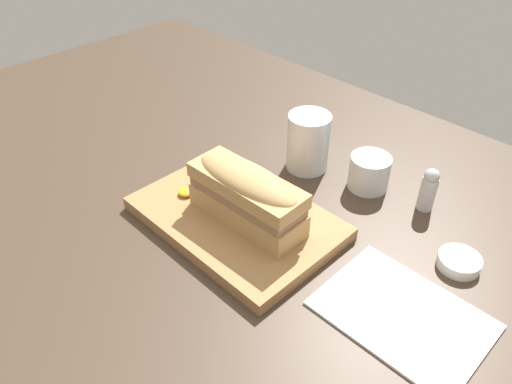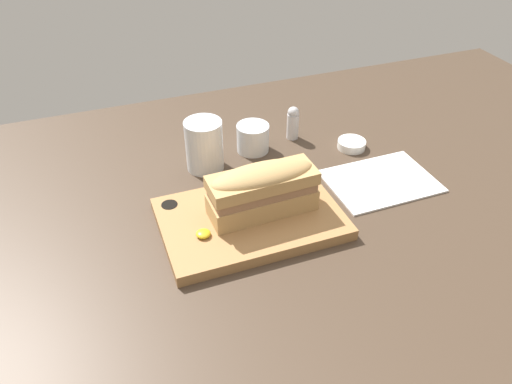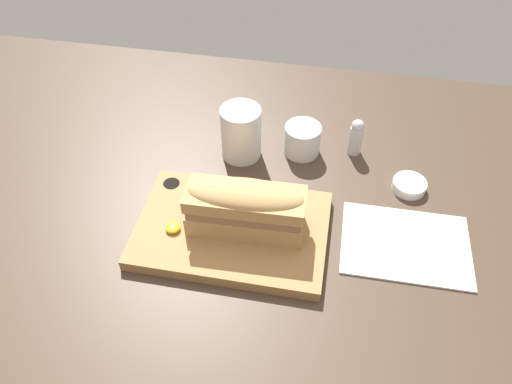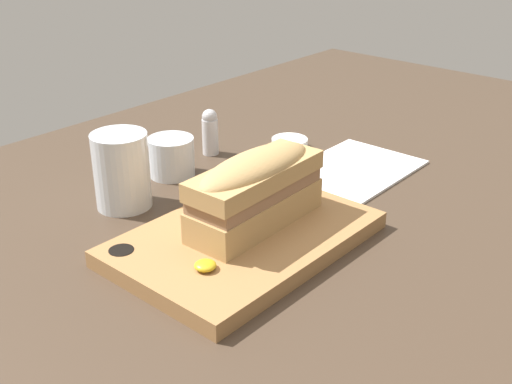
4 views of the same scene
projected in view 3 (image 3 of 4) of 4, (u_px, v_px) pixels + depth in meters
dining_table at (261, 249)px, 83.56cm from camera, size 183.28×112.06×2.00cm
serving_board at (232, 229)px, 83.85cm from camera, size 31.71×21.27×2.20cm
sandwich at (245, 206)px, 79.22cm from camera, size 19.18×7.56×9.41cm
mustard_dollop at (173, 228)px, 82.04cm from camera, size 2.48×2.48×0.99cm
water_glass at (241, 136)px, 95.35cm from camera, size 7.69×7.69×10.63cm
wine_glass at (302, 141)px, 97.22cm from camera, size 7.03×7.03×6.05cm
napkin at (405, 244)px, 82.74cm from camera, size 21.18×15.54×0.40cm
salt_shaker at (356, 136)px, 96.23cm from camera, size 2.67×2.67×7.73cm
condiment_dish at (409, 185)px, 91.31cm from camera, size 6.14×6.14×1.79cm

